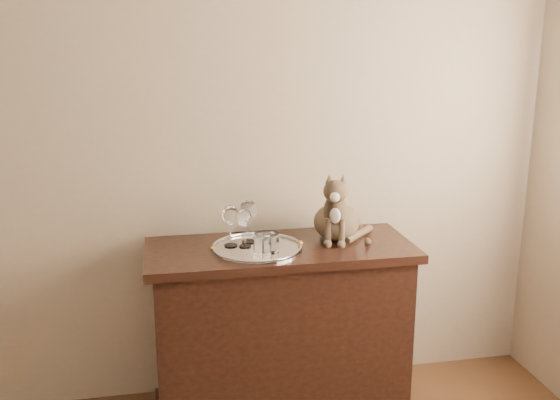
% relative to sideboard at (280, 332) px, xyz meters
% --- Properties ---
extents(wall_back, '(4.00, 0.10, 2.70)m').
position_rel_sideboard_xyz_m(wall_back, '(-0.60, 0.31, 0.93)').
color(wall_back, tan).
rests_on(wall_back, ground).
extents(sideboard, '(1.20, 0.50, 0.85)m').
position_rel_sideboard_xyz_m(sideboard, '(0.00, 0.00, 0.00)').
color(sideboard, black).
rests_on(sideboard, ground).
extents(tray, '(0.40, 0.40, 0.01)m').
position_rel_sideboard_xyz_m(tray, '(-0.11, -0.03, 0.43)').
color(tray, silver).
rests_on(tray, sideboard).
extents(wine_glass_a, '(0.07, 0.07, 0.19)m').
position_rel_sideboard_xyz_m(wine_glass_a, '(-0.22, 0.02, 0.53)').
color(wine_glass_a, white).
rests_on(wine_glass_a, tray).
extents(wine_glass_b, '(0.07, 0.07, 0.20)m').
position_rel_sideboard_xyz_m(wine_glass_b, '(-0.13, 0.06, 0.53)').
color(wine_glass_b, white).
rests_on(wine_glass_b, tray).
extents(wine_glass_d, '(0.07, 0.07, 0.17)m').
position_rel_sideboard_xyz_m(wine_glass_d, '(-0.16, -0.00, 0.52)').
color(wine_glass_d, silver).
rests_on(wine_glass_d, tray).
extents(tumbler_a, '(0.07, 0.07, 0.08)m').
position_rel_sideboard_xyz_m(tumbler_a, '(-0.06, -0.10, 0.47)').
color(tumbler_a, white).
rests_on(tumbler_a, tray).
extents(tumbler_b, '(0.08, 0.08, 0.09)m').
position_rel_sideboard_xyz_m(tumbler_b, '(-0.10, -0.11, 0.48)').
color(tumbler_b, white).
rests_on(tumbler_b, tray).
extents(cat, '(0.41, 0.40, 0.33)m').
position_rel_sideboard_xyz_m(cat, '(0.28, 0.05, 0.59)').
color(cat, brown).
rests_on(cat, sideboard).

